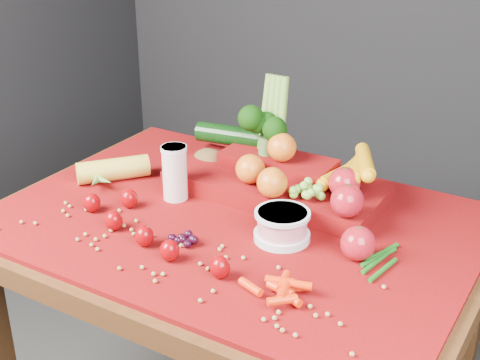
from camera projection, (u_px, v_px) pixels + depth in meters
The scene contains 12 objects.
table at pixel (236, 259), 1.55m from camera, with size 1.10×0.80×0.75m.
red_cloth at pixel (235, 221), 1.51m from camera, with size 1.05×0.75×0.01m, color maroon.
milk_glass at pixel (175, 171), 1.57m from camera, with size 0.06×0.06×0.13m.
yogurt_bowl at pixel (282, 225), 1.41m from camera, with size 0.12×0.12×0.07m.
strawberry_scatter at pixel (147, 220), 1.44m from camera, with size 0.44×0.28×0.05m.
dark_grape_cluster at pixel (185, 239), 1.40m from camera, with size 0.06×0.05×0.03m, color black, non-canonical shape.
soybean_scatter at pixel (184, 257), 1.35m from camera, with size 0.84×0.24×0.01m, color #A08245, non-canonical shape.
corn_ear at pixel (103, 176), 1.66m from camera, with size 0.25×0.26×0.06m.
potato at pixel (210, 161), 1.72m from camera, with size 0.10×0.07×0.06m, color brown.
baby_carrot_pile at pixel (270, 284), 1.24m from camera, with size 0.17×0.17×0.03m, color red, non-canonical shape.
green_bean_pile at pixel (381, 261), 1.33m from camera, with size 0.14×0.12×0.01m, color #155714, non-canonical shape.
produce_mound at pixel (285, 174), 1.58m from camera, with size 0.59×0.36×0.27m.
Camera 1 is at (0.69, -1.13, 1.47)m, focal length 50.00 mm.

